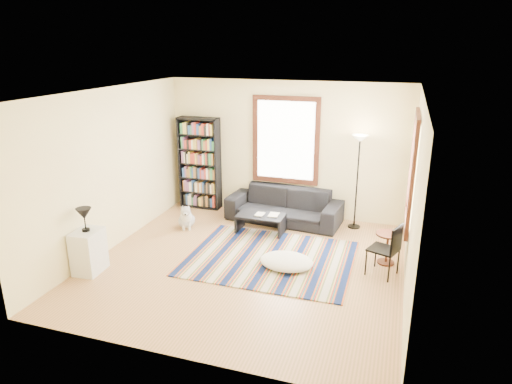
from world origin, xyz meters
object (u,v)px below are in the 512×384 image
(bookshelf, at_px, (200,163))
(floor_lamp, at_px, (357,183))
(floor_cushion, at_px, (287,261))
(dog, at_px, (186,216))
(folding_chair, at_px, (383,249))
(coffee_table, at_px, (261,224))
(white_cabinet, at_px, (89,251))
(sofa, at_px, (284,205))
(side_table, at_px, (387,248))

(bookshelf, distance_m, floor_lamp, 3.40)
(bookshelf, relative_size, floor_lamp, 1.08)
(floor_cushion, xyz_separation_m, dog, (-2.31, 1.04, 0.14))
(bookshelf, height_order, folding_chair, bookshelf)
(floor_cushion, bearing_deg, coffee_table, 123.55)
(floor_lamp, bearing_deg, bookshelf, 177.14)
(floor_cushion, bearing_deg, white_cabinet, -159.74)
(floor_cushion, distance_m, white_cabinet, 3.17)
(sofa, bearing_deg, floor_cushion, -68.95)
(sofa, xyz_separation_m, dog, (-1.75, -0.94, -0.09))
(coffee_table, height_order, side_table, side_table)
(floor_lamp, bearing_deg, coffee_table, -154.23)
(sofa, bearing_deg, folding_chair, -35.04)
(dog, bearing_deg, bookshelf, 77.55)
(folding_chair, xyz_separation_m, white_cabinet, (-4.45, -1.34, -0.08))
(bookshelf, relative_size, dog, 4.04)
(coffee_table, relative_size, white_cabinet, 1.29)
(sofa, xyz_separation_m, bookshelf, (-1.98, 0.27, 0.66))
(floor_lamp, bearing_deg, white_cabinet, -140.25)
(sofa, height_order, floor_cushion, sofa)
(folding_chair, bearing_deg, bookshelf, 174.06)
(side_table, distance_m, white_cabinet, 4.83)
(coffee_table, xyz_separation_m, folding_chair, (2.32, -1.02, 0.25))
(bookshelf, xyz_separation_m, floor_lamp, (3.40, -0.17, -0.07))
(white_cabinet, distance_m, dog, 2.24)
(bookshelf, distance_m, dog, 1.44)
(coffee_table, distance_m, folding_chair, 2.55)
(floor_lamp, relative_size, folding_chair, 2.16)
(coffee_table, height_order, white_cabinet, white_cabinet)
(white_cabinet, bearing_deg, bookshelf, 79.02)
(floor_lamp, xyz_separation_m, side_table, (0.68, -1.42, -0.66))
(floor_cushion, xyz_separation_m, floor_lamp, (0.85, 2.08, 0.82))
(folding_chair, relative_size, white_cabinet, 1.23)
(floor_cushion, relative_size, side_table, 1.63)
(sofa, relative_size, floor_cushion, 2.62)
(dog, bearing_deg, side_table, -29.11)
(dog, bearing_deg, floor_cushion, -47.81)
(floor_cushion, height_order, floor_lamp, floor_lamp)
(floor_cushion, distance_m, dog, 2.54)
(bookshelf, xyz_separation_m, floor_cushion, (2.54, -2.25, -0.89))
(floor_cushion, height_order, white_cabinet, white_cabinet)
(floor_lamp, bearing_deg, sofa, -175.96)
(bookshelf, bearing_deg, side_table, -21.24)
(sofa, bearing_deg, white_cabinet, -122.80)
(floor_lamp, bearing_deg, floor_cushion, -112.32)
(bookshelf, bearing_deg, folding_chair, -26.43)
(bookshelf, relative_size, white_cabinet, 2.86)
(sofa, relative_size, white_cabinet, 3.30)
(bookshelf, distance_m, folding_chair, 4.54)
(floor_cushion, bearing_deg, dog, 155.67)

